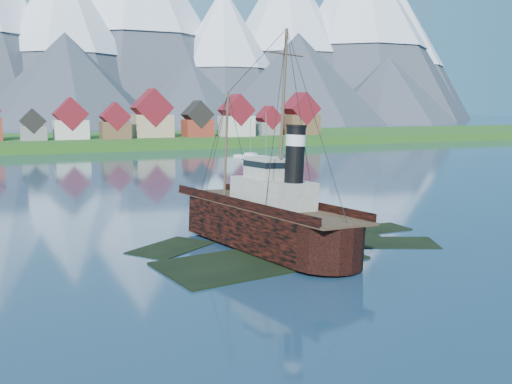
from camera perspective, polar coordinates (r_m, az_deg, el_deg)
name	(u,v)px	position (r m, az deg, el deg)	size (l,w,h in m)	color
ground	(281,253)	(54.32, 2.51, -6.09)	(1400.00, 1400.00, 0.00)	#1A334A
shoal	(287,249)	(57.04, 3.14, -5.74)	(31.71, 21.24, 1.14)	black
shore_bank	(72,145)	(218.69, -17.89, 4.50)	(600.00, 80.00, 3.20)	#214B15
seawall	(87,152)	(181.05, -16.55, 3.81)	(600.00, 2.50, 2.00)	#3F3D38
mountains	(23,15)	(534.13, -22.28, 16.02)	(965.00, 340.00, 205.00)	#2D333D
tugboat_wreck	(256,217)	(57.18, 0.03, -2.49)	(6.42, 27.68, 21.93)	black
sailboat_d	(266,162)	(139.80, 1.00, 3.00)	(4.84, 9.77, 12.94)	silver
sailboat_e	(250,157)	(155.68, -0.56, 3.54)	(7.36, 9.24, 11.09)	silver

